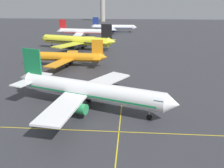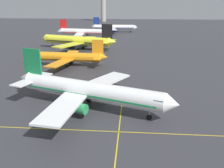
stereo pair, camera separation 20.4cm
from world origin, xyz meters
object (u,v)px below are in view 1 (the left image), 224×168
at_px(airliner_third_row, 65,57).
at_px(airliner_distant_taxiway, 113,27).
at_px(control_tower, 103,0).
at_px(airliner_second_row, 88,90).
at_px(airliner_far_right_stand, 84,32).
at_px(airliner_far_left_stand, 77,41).

bearing_deg(airliner_third_row, airliner_distant_taxiway, 83.83).
bearing_deg(airliner_third_row, control_tower, 92.22).
height_order(airliner_second_row, airliner_distant_taxiway, airliner_second_row).
bearing_deg(airliner_far_right_stand, airliner_distant_taxiway, 60.50).
bearing_deg(airliner_far_right_stand, airliner_third_row, -85.07).
height_order(airliner_third_row, airliner_far_left_stand, airliner_far_left_stand).
bearing_deg(airliner_distant_taxiway, airliner_far_left_stand, -100.89).
bearing_deg(airliner_second_row, airliner_distant_taxiway, 91.83).
relative_size(airliner_second_row, control_tower, 1.06).
height_order(airliner_second_row, airliner_far_left_stand, airliner_far_left_stand).
distance_m(airliner_third_row, airliner_distant_taxiway, 99.26).
bearing_deg(airliner_second_row, airliner_far_left_stand, 104.07).
relative_size(airliner_far_left_stand, control_tower, 1.09).
xyz_separation_m(airliner_second_row, airliner_far_right_stand, (-20.98, 106.26, -0.49)).
relative_size(airliner_far_left_stand, airliner_far_right_stand, 1.12).
height_order(airliner_far_right_stand, control_tower, control_tower).
relative_size(airliner_second_row, airliner_third_row, 1.22).
bearing_deg(airliner_third_row, airliner_far_left_stand, 94.00).
xyz_separation_m(airliner_distant_taxiway, control_tower, (-17.94, 88.79, 17.90)).
xyz_separation_m(airliner_second_row, airliner_far_left_stand, (-17.22, 68.70, 0.05)).
bearing_deg(airliner_third_row, airliner_second_row, -67.93).
bearing_deg(airliner_second_row, airliner_far_right_stand, 101.17).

